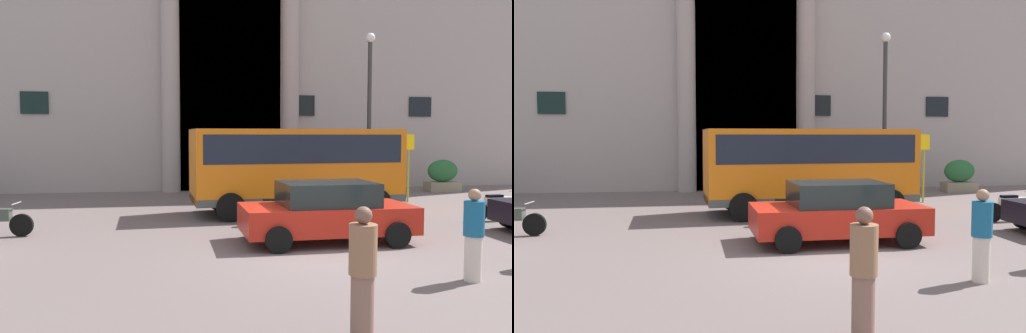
% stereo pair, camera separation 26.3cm
% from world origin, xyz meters
% --- Properties ---
extents(ground_plane, '(80.00, 64.00, 0.12)m').
position_xyz_m(ground_plane, '(0.00, 0.00, -0.06)').
color(ground_plane, '#665856').
extents(office_building_facade, '(39.35, 9.68, 18.93)m').
position_xyz_m(office_building_facade, '(-0.00, 17.48, 9.46)').
color(office_building_facade, '#A19490').
rests_on(office_building_facade, ground_plane).
extents(orange_minibus, '(7.14, 3.01, 2.87)m').
position_xyz_m(orange_minibus, '(0.90, 5.50, 1.71)').
color(orange_minibus, orange).
rests_on(orange_minibus, ground_plane).
extents(bus_stop_sign, '(0.44, 0.08, 2.71)m').
position_xyz_m(bus_stop_sign, '(6.01, 7.41, 1.67)').
color(bus_stop_sign, '#9B9720').
rests_on(bus_stop_sign, ground_plane).
extents(hedge_planter_east, '(1.88, 0.84, 1.27)m').
position_xyz_m(hedge_planter_east, '(-1.09, 10.81, 0.61)').
color(hedge_planter_east, gray).
rests_on(hedge_planter_east, ground_plane).
extents(hedge_planter_entrance_left, '(1.58, 0.75, 1.53)m').
position_xyz_m(hedge_planter_entrance_left, '(9.43, 10.65, 0.74)').
color(hedge_planter_entrance_left, gray).
rests_on(hedge_planter_entrance_left, ground_plane).
extents(hedge_planter_far_east, '(1.47, 0.90, 1.31)m').
position_xyz_m(hedge_planter_far_east, '(5.61, 10.74, 0.63)').
color(hedge_planter_far_east, gray).
rests_on(hedge_planter_far_east, ground_plane).
extents(white_taxi_kerbside, '(4.25, 2.14, 1.51)m').
position_xyz_m(white_taxi_kerbside, '(0.54, 0.94, 0.76)').
color(white_taxi_kerbside, '#B32014').
rests_on(white_taxi_kerbside, ground_plane).
extents(motorcycle_far_end, '(2.08, 0.64, 0.89)m').
position_xyz_m(motorcycle_far_end, '(-0.26, 3.19, 0.46)').
color(motorcycle_far_end, black).
rests_on(motorcycle_far_end, ground_plane).
extents(scooter_by_planter, '(2.07, 0.55, 0.89)m').
position_xyz_m(scooter_by_planter, '(6.77, 2.98, 0.46)').
color(scooter_by_planter, black).
rests_on(scooter_by_planter, ground_plane).
extents(pedestrian_woman_dark_dress, '(0.36, 0.36, 1.74)m').
position_xyz_m(pedestrian_woman_dark_dress, '(-0.81, -4.76, 0.88)').
color(pedestrian_woman_dark_dress, '#825E50').
rests_on(pedestrian_woman_dark_dress, ground_plane).
extents(pedestrian_child_trailing, '(0.36, 0.36, 1.69)m').
position_xyz_m(pedestrian_child_trailing, '(2.16, -2.67, 0.85)').
color(pedestrian_child_trailing, beige).
rests_on(pedestrian_child_trailing, ground_plane).
extents(lamppost_plaza_centre, '(0.40, 0.40, 6.94)m').
position_xyz_m(lamppost_plaza_centre, '(4.94, 8.85, 4.08)').
color(lamppost_plaza_centre, '#323232').
rests_on(lamppost_plaza_centre, ground_plane).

